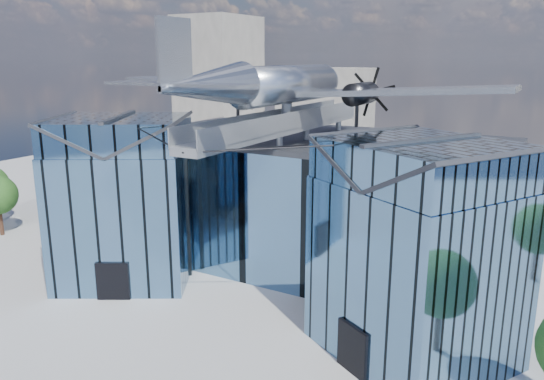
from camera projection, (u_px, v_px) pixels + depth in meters
The scene contains 3 objects.
ground_plane at pixel (257, 301), 35.21m from camera, with size 120.00×120.00×0.00m, color #96969A.
museum at pixel (298, 201), 38.74m from camera, with size 32.88×24.50×17.60m.
bg_towers at pixel (452, 99), 74.51m from camera, with size 77.00×24.50×26.00m.
Camera 1 is at (16.96, -27.54, 15.80)m, focal length 35.00 mm.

